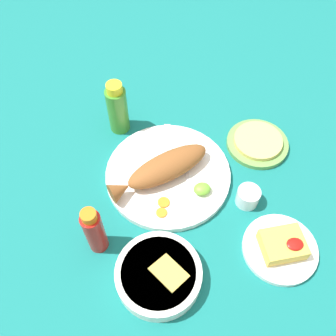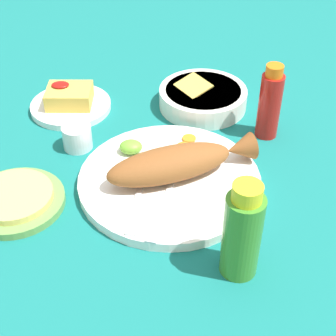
{
  "view_description": "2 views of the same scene",
  "coord_description": "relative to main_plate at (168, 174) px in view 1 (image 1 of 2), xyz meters",
  "views": [
    {
      "loc": [
        -0.1,
        -0.53,
        0.82
      ],
      "look_at": [
        0.0,
        0.0,
        0.04
      ],
      "focal_mm": 40.0,
      "sensor_mm": 36.0,
      "label": 1
    },
    {
      "loc": [
        -0.0,
        0.7,
        0.6
      ],
      "look_at": [
        0.0,
        0.0,
        0.04
      ],
      "focal_mm": 55.0,
      "sensor_mm": 36.0,
      "label": 2
    }
  ],
  "objects": [
    {
      "name": "fries_pile",
      "position": [
        0.21,
        -0.25,
        0.02
      ],
      "size": [
        0.09,
        0.08,
        0.04
      ],
      "color": "gold",
      "rests_on": "side_plate_fries"
    },
    {
      "name": "tortilla_plate",
      "position": [
        0.26,
        0.05,
        -0.0
      ],
      "size": [
        0.17,
        0.17,
        0.01
      ],
      "primitive_type": "cylinder",
      "color": "#6B9E4C",
      "rests_on": "ground_plane"
    },
    {
      "name": "ground_plane",
      "position": [
        0.0,
        0.0,
        -0.01
      ],
      "size": [
        4.0,
        4.0,
        0.0
      ],
      "primitive_type": "plane",
      "color": "#146B66"
    },
    {
      "name": "hot_sauce_bottle_red",
      "position": [
        -0.19,
        -0.16,
        0.06
      ],
      "size": [
        0.04,
        0.04,
        0.15
      ],
      "color": "#B21914",
      "rests_on": "ground_plane"
    },
    {
      "name": "tortilla_stack",
      "position": [
        0.26,
        0.05,
        0.01
      ],
      "size": [
        0.13,
        0.13,
        0.01
      ],
      "primitive_type": "cylinder",
      "color": "#E0C666",
      "rests_on": "tortilla_plate"
    },
    {
      "name": "fork_near",
      "position": [
        0.01,
        0.08,
        0.01
      ],
      "size": [
        0.05,
        0.18,
        0.0
      ],
      "rotation": [
        0.0,
        0.0,
        7.64
      ],
      "color": "silver",
      "rests_on": "main_plate"
    },
    {
      "name": "lime_wedge_main",
      "position": [
        0.07,
        -0.07,
        0.02
      ],
      "size": [
        0.04,
        0.04,
        0.02
      ],
      "primitive_type": "ellipsoid",
      "color": "#6BB233",
      "rests_on": "main_plate"
    },
    {
      "name": "carrot_slice_near",
      "position": [
        -0.04,
        -0.11,
        0.01
      ],
      "size": [
        0.03,
        0.03,
        0.0
      ],
      "primitive_type": "cylinder",
      "color": "orange",
      "rests_on": "main_plate"
    },
    {
      "name": "carrot_slice_mid",
      "position": [
        -0.03,
        -0.09,
        0.01
      ],
      "size": [
        0.03,
        0.03,
        0.0
      ],
      "primitive_type": "cylinder",
      "color": "orange",
      "rests_on": "main_plate"
    },
    {
      "name": "salt_cup",
      "position": [
        0.18,
        -0.11,
        0.01
      ],
      "size": [
        0.06,
        0.06,
        0.05
      ],
      "color": "silver",
      "rests_on": "ground_plane"
    },
    {
      "name": "main_plate",
      "position": [
        0.0,
        0.0,
        0.0
      ],
      "size": [
        0.32,
        0.32,
        0.02
      ],
      "primitive_type": "cylinder",
      "color": "white",
      "rests_on": "ground_plane"
    },
    {
      "name": "side_plate_fries",
      "position": [
        0.21,
        -0.25,
        -0.0
      ],
      "size": [
        0.17,
        0.17,
        0.01
      ],
      "primitive_type": "cylinder",
      "color": "white",
      "rests_on": "ground_plane"
    },
    {
      "name": "hot_sauce_bottle_green",
      "position": [
        -0.1,
        0.19,
        0.07
      ],
      "size": [
        0.06,
        0.06,
        0.16
      ],
      "color": "#3D8428",
      "rests_on": "ground_plane"
    },
    {
      "name": "fried_fish",
      "position": [
        -0.01,
        -0.01,
        0.04
      ],
      "size": [
        0.28,
        0.15,
        0.06
      ],
      "rotation": [
        0.0,
        0.0,
        0.35
      ],
      "color": "brown",
      "rests_on": "main_plate"
    },
    {
      "name": "fork_far",
      "position": [
        0.05,
        0.06,
        0.01
      ],
      "size": [
        0.03,
        0.19,
        0.0
      ],
      "rotation": [
        0.0,
        0.0,
        7.77
      ],
      "color": "silver",
      "rests_on": "main_plate"
    },
    {
      "name": "guacamole_bowl",
      "position": [
        -0.07,
        -0.26,
        0.02
      ],
      "size": [
        0.19,
        0.19,
        0.06
      ],
      "color": "white",
      "rests_on": "ground_plane"
    }
  ]
}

